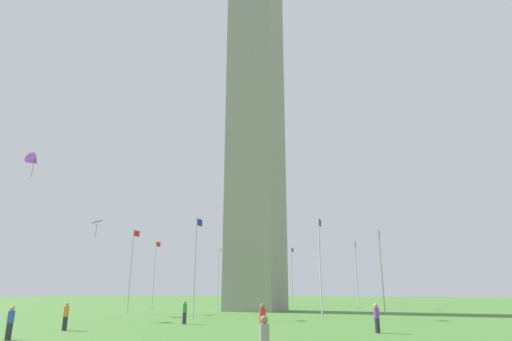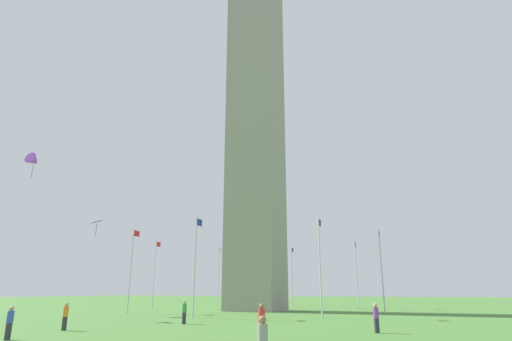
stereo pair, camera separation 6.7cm
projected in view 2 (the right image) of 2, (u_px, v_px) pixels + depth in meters
ground_plane at (256, 311)px, 50.37m from camera, size 260.00×260.00×0.00m
obelisk_monument at (256, 96)px, 58.29m from camera, size 6.28×6.28×57.09m
flagpole_n at (292, 273)px, 65.20m from camera, size 1.12×0.14×9.07m
flagpole_ne at (218, 273)px, 65.10m from camera, size 1.12×0.14×9.07m
flagpole_e at (155, 271)px, 57.19m from camera, size 1.12×0.14×9.07m
flagpole_se at (131, 266)px, 46.13m from camera, size 1.12×0.14×9.07m
flagpole_s at (195, 261)px, 38.37m from camera, size 1.12×0.14×9.07m
flagpole_sw at (320, 262)px, 38.48m from camera, size 1.12×0.14×9.07m
flagpole_w at (381, 267)px, 46.38m from camera, size 1.12×0.14×9.07m
flagpole_nw at (356, 271)px, 57.45m from camera, size 1.12×0.14×9.07m
person_blue_shirt at (9, 323)px, 20.76m from camera, size 0.32×0.32×1.62m
person_red_shirt at (262, 323)px, 19.71m from camera, size 0.32×0.32×1.76m
person_green_shirt at (184, 312)px, 30.71m from camera, size 0.32×0.32×1.65m
person_purple_shirt at (376, 318)px, 24.21m from camera, size 0.32×0.32×1.64m
person_orange_shirt at (65, 316)px, 25.75m from camera, size 0.32×0.32×1.66m
kite_purple_delta at (34, 161)px, 42.84m from camera, size 1.66×1.50×2.53m
kite_blue_diamond at (97, 222)px, 44.87m from camera, size 1.50×1.51×1.74m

